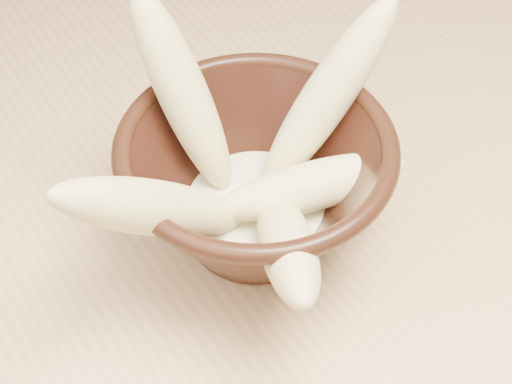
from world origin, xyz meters
The scene contains 8 objects.
table centered at (0.00, 0.00, 0.67)m, with size 1.20×0.80×0.75m.
bowl centered at (-0.02, -0.14, 0.82)m, with size 0.21×0.21×0.12m.
milk_puddle centered at (-0.02, -0.14, 0.79)m, with size 0.12×0.12×0.02m, color #EEE6C0.
banana_upright centered at (-0.04, -0.07, 0.87)m, with size 0.04×0.04×0.18m, color #CDC479.
banana_left centered at (-0.11, -0.15, 0.86)m, with size 0.04×0.04×0.18m, color #CDC479.
banana_right centered at (0.06, -0.13, 0.86)m, with size 0.04×0.04×0.18m, color #CDC479.
banana_across centered at (0.01, -0.17, 0.82)m, with size 0.04×0.04×0.16m, color #CDC479.
banana_front centered at (-0.04, -0.21, 0.83)m, with size 0.04×0.04×0.17m, color #CDC479.
Camera 1 is at (-0.22, -0.45, 1.23)m, focal length 50.00 mm.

